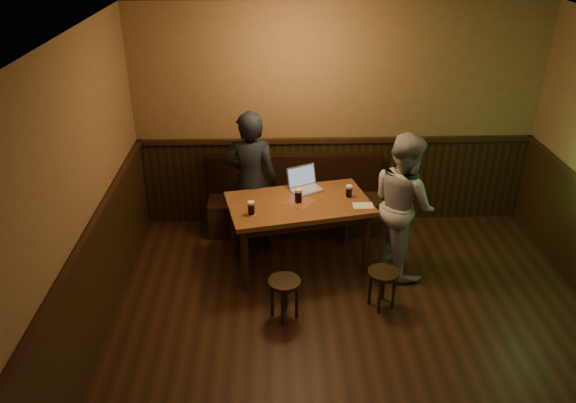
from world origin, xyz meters
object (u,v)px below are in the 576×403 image
at_px(person_grey, 403,204).
at_px(pint_mid, 298,196).
at_px(bench, 295,206).
at_px(laptop, 304,184).
at_px(person_suit, 251,182).
at_px(pint_left, 251,208).
at_px(pint_right, 349,191).
at_px(pub_table, 299,211).
at_px(stool_right, 383,279).
at_px(stool_left, 284,288).

bearing_deg(person_grey, pint_mid, 67.09).
xyz_separation_m(bench, pint_mid, (-0.01, -0.89, 0.60)).
bearing_deg(laptop, person_suit, 141.48).
height_order(pint_left, person_grey, person_grey).
distance_m(pint_right, person_grey, 0.61).
xyz_separation_m(pub_table, person_grey, (1.14, -0.08, 0.11)).
xyz_separation_m(stool_right, person_grey, (0.32, 0.72, 0.48)).
distance_m(bench, laptop, 0.80).
bearing_deg(pint_right, pub_table, -170.39).
height_order(pub_table, stool_right, pub_table).
bearing_deg(bench, pint_left, -114.22).
bearing_deg(pint_right, bench, 125.83).
bearing_deg(bench, pint_right, -54.17).
relative_size(bench, stool_right, 5.09).
xyz_separation_m(stool_left, pint_left, (-0.33, 0.66, 0.55)).
xyz_separation_m(pint_mid, person_suit, (-0.53, 0.47, -0.05)).
distance_m(bench, stool_right, 1.86).
height_order(bench, pint_left, pint_left).
height_order(laptop, person_grey, person_grey).
bearing_deg(pub_table, person_grey, -15.88).
relative_size(pub_table, pint_left, 11.05).
bearing_deg(person_grey, stool_right, 136.53).
distance_m(pint_left, person_suit, 0.74).
bearing_deg(pint_left, person_suit, 91.90).
bearing_deg(person_grey, person_suit, 52.55).
height_order(stool_left, laptop, laptop).
bearing_deg(bench, person_grey, -39.75).
relative_size(stool_left, pint_right, 3.01).
bearing_deg(pub_table, person_suit, 127.41).
distance_m(pint_right, laptop, 0.54).
xyz_separation_m(pint_left, person_grey, (1.66, 0.20, -0.08)).
height_order(stool_left, pint_right, pint_right).
relative_size(stool_left, pint_left, 2.87).
distance_m(pub_table, person_grey, 1.15).
bearing_deg(pint_right, pint_mid, -169.37).
height_order(stool_left, person_suit, person_suit).
bearing_deg(person_suit, stool_right, 142.83).
bearing_deg(pint_left, laptop, 45.38).
distance_m(pub_table, stool_right, 1.21).
xyz_separation_m(pint_left, pint_right, (1.08, 0.37, -0.00)).
bearing_deg(stool_left, person_grey, 32.90).
distance_m(stool_right, person_grey, 0.92).
bearing_deg(pint_mid, person_suit, 138.38).
relative_size(pub_table, person_suit, 0.98).
xyz_separation_m(stool_right, pint_left, (-1.34, 0.52, 0.56)).
relative_size(bench, pint_left, 14.32).
xyz_separation_m(stool_left, person_grey, (1.33, 0.86, 0.47)).
height_order(pub_table, pint_left, pint_left).
xyz_separation_m(bench, pint_right, (0.56, -0.78, 0.59)).
distance_m(stool_right, person_suit, 1.93).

